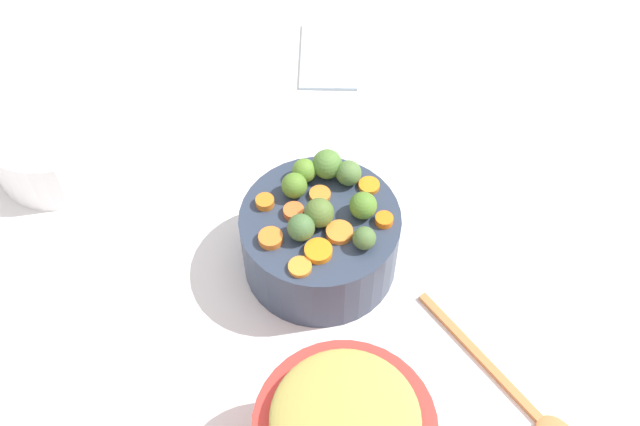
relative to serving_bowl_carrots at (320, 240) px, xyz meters
The scene contains 23 objects.
tabletop 0.07m from the serving_bowl_carrots, 89.85° to the left, with size 2.40×2.40×0.02m, color silver.
serving_bowl_carrots is the anchor object (origin of this frame).
stuffing_mound 0.33m from the serving_bowl_carrots, ahead, with size 0.17×0.17×0.03m, color #AE9E4B.
carrot_slice_0 0.10m from the serving_bowl_carrots, 64.74° to the right, with size 0.03×0.03×0.01m, color orange.
carrot_slice_1 0.11m from the serving_bowl_carrots, 122.20° to the left, with size 0.03×0.03×0.01m, color orange.
carrot_slice_2 0.07m from the serving_bowl_carrots, 36.99° to the left, with size 0.04×0.04×0.01m, color orange.
carrot_slice_3 0.07m from the serving_bowl_carrots, behind, with size 0.03×0.03×0.01m, color orange.
carrot_slice_4 0.09m from the serving_bowl_carrots, ahead, with size 0.04×0.04×0.01m, color orange.
carrot_slice_5 0.07m from the serving_bowl_carrots, 105.06° to the right, with size 0.03×0.03×0.01m, color orange.
carrot_slice_6 0.11m from the serving_bowl_carrots, 22.98° to the right, with size 0.03×0.03×0.01m, color orange.
carrot_slice_7 0.10m from the serving_bowl_carrots, 112.08° to the right, with size 0.03×0.03×0.01m, color orange.
carrot_slice_8 0.11m from the serving_bowl_carrots, 78.79° to the left, with size 0.03×0.03×0.01m, color orange.
brussels_sprout_0 0.09m from the serving_bowl_carrots, 145.04° to the right, with size 0.04×0.04×0.04m, color #54802A.
brussels_sprout_1 0.10m from the serving_bowl_carrots, 45.87° to the left, with size 0.03×0.03×0.03m, color #496C35.
brussels_sprout_2 0.08m from the serving_bowl_carrots, 44.65° to the right, with size 0.04×0.04×0.04m, color #466C39.
brussels_sprout_3 0.10m from the serving_bowl_carrots, 168.00° to the right, with size 0.04×0.04×0.04m, color #5A882C.
brussels_sprout_4 0.08m from the serving_bowl_carrots, 13.80° to the right, with size 0.04×0.04×0.04m, color #526F2F.
brussels_sprout_5 0.10m from the serving_bowl_carrots, 91.82° to the left, with size 0.04×0.04×0.04m, color #507E2A.
brussels_sprout_6 0.11m from the serving_bowl_carrots, 166.96° to the left, with size 0.04×0.04×0.04m, color #507D35.
brussels_sprout_7 0.11m from the serving_bowl_carrots, 142.38° to the left, with size 0.04×0.04×0.04m, color #51763A.
wooden_spoon 0.36m from the serving_bowl_carrots, 44.14° to the left, with size 0.26×0.17×0.01m.
casserole_dish 0.48m from the serving_bowl_carrots, 120.94° to the right, with size 0.22×0.22×0.09m, color white.
dish_towel 0.47m from the serving_bowl_carrots, behind, with size 0.19×0.11×0.01m, color #A1B3C0.
Camera 1 is at (0.60, -0.09, 0.93)m, focal length 40.36 mm.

